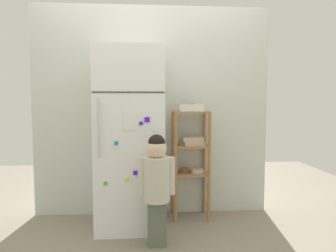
{
  "coord_description": "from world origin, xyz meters",
  "views": [
    {
      "loc": [
        -0.06,
        -2.9,
        1.19
      ],
      "look_at": [
        0.14,
        0.02,
        0.96
      ],
      "focal_mm": 32.79,
      "sensor_mm": 36.0,
      "label": 1
    }
  ],
  "objects": [
    {
      "name": "pantry_shelf_unit",
      "position": [
        0.4,
        0.18,
        0.67
      ],
      "size": [
        0.37,
        0.28,
        1.1
      ],
      "color": "#9E7247",
      "rests_on": "ground"
    },
    {
      "name": "fruit_bin",
      "position": [
        0.39,
        0.16,
        1.14
      ],
      "size": [
        0.24,
        0.15,
        0.08
      ],
      "color": "white",
      "rests_on": "pantry_shelf_unit"
    },
    {
      "name": "refrigerator",
      "position": [
        -0.21,
        0.02,
        0.84
      ],
      "size": [
        0.62,
        0.64,
        1.69
      ],
      "color": "white",
      "rests_on": "ground"
    },
    {
      "name": "ground_plane",
      "position": [
        0.0,
        0.0,
        0.0
      ],
      "size": [
        6.0,
        6.0,
        0.0
      ],
      "primitive_type": "plane",
      "color": "gray"
    },
    {
      "name": "kitchen_wall_back",
      "position": [
        0.0,
        0.35,
        1.09
      ],
      "size": [
        2.47,
        0.03,
        2.19
      ],
      "primitive_type": "cube",
      "color": "silver",
      "rests_on": "ground"
    },
    {
      "name": "child_standing",
      "position": [
        0.02,
        -0.43,
        0.56
      ],
      "size": [
        0.3,
        0.22,
        0.93
      ],
      "color": "#5E6955",
      "rests_on": "ground"
    }
  ]
}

